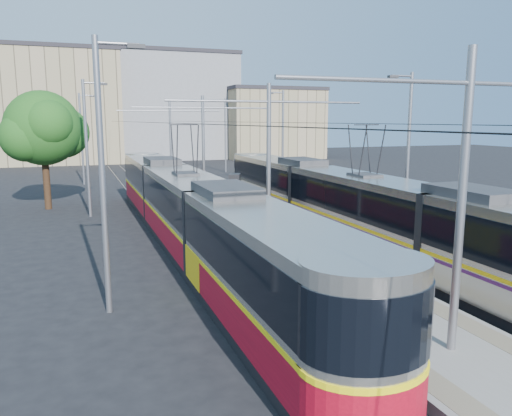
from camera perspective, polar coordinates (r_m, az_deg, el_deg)
name	(u,v)px	position (r m, az deg, el deg)	size (l,w,h in m)	color
ground	(361,304)	(16.33, 11.90, -10.64)	(160.00, 160.00, 0.00)	black
platform	(216,209)	(31.51, -4.58, -0.15)	(4.00, 50.00, 0.30)	gray
tactile_strip_left	(194,208)	(31.13, -7.16, -0.03)	(0.70, 50.00, 0.01)	gray
tactile_strip_right	(238,206)	(31.89, -2.07, 0.28)	(0.70, 50.00, 0.01)	gray
rails	(216,211)	(31.53, -4.58, -0.39)	(8.71, 70.00, 0.03)	gray
track_arrow	(297,366)	(12.33, 4.66, -17.54)	(1.20, 5.00, 0.01)	silver
tram_left	(186,210)	(22.70, -7.95, -0.21)	(2.43, 31.41, 5.50)	black
tram_right	(363,209)	(22.41, 12.17, -0.08)	(2.43, 31.63, 5.50)	black
catenary	(229,141)	(28.31, -3.15, 7.63)	(9.20, 70.00, 7.00)	gray
street_lamps	(200,142)	(34.92, -6.45, 7.48)	(15.18, 38.22, 8.00)	gray
shelter	(235,193)	(28.94, -2.44, 1.73)	(1.01, 1.23, 2.34)	black
tree	(48,130)	(34.80, -22.66, 8.28)	(5.19, 4.80, 7.54)	#382314
building_left	(57,107)	(72.95, -21.82, 10.71)	(16.32, 12.24, 14.89)	#9B8869
building_centre	(170,106)	(78.23, -9.75, 11.39)	(18.36, 14.28, 15.46)	gray
building_right	(271,123)	(76.32, 1.69, 9.67)	(14.28, 10.20, 10.42)	#9B8869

